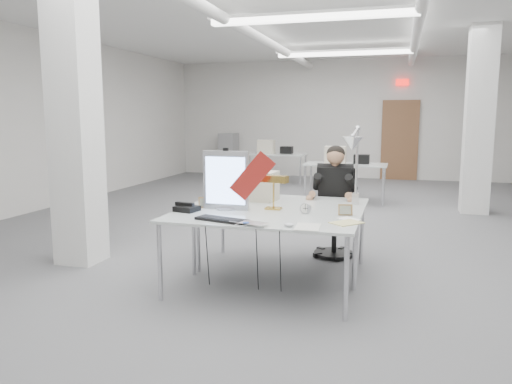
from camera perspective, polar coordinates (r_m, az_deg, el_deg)
room_shell at (r=7.09m, az=6.59°, el=8.73°), size 10.04×14.04×3.24m
desk_main at (r=4.63m, az=0.48°, el=-3.03°), size 1.80×0.90×0.02m
desk_second at (r=5.48m, az=3.02°, el=-1.19°), size 1.80×0.90×0.02m
bg_desk_a at (r=9.96m, az=10.19°, el=3.12°), size 1.60×0.80×0.02m
bg_desk_b at (r=12.47m, az=2.07°, el=4.34°), size 1.60×0.80×0.02m
filing_cabinet at (r=14.35m, az=-3.13°, el=4.33°), size 0.45×0.55×1.20m
office_chair at (r=6.06m, az=8.97°, el=-2.83°), size 0.50×0.50×0.97m
seated_person at (r=5.94m, az=9.00°, el=1.01°), size 0.55×0.67×0.97m
monitor at (r=4.97m, az=-3.45°, el=1.34°), size 0.47×0.05×0.59m
pennant at (r=4.84m, az=-0.39°, el=1.86°), size 0.44×0.13×0.49m
keyboard at (r=4.46m, az=-3.94°, el=-3.16°), size 0.52×0.29×0.02m
laptop at (r=4.25m, az=-1.16°, el=-3.73°), size 0.38×0.30×0.03m
mouse at (r=4.22m, az=3.79°, el=-3.77°), size 0.10×0.08×0.03m
bankers_lamp at (r=4.98m, az=2.02°, el=-0.11°), size 0.31×0.17×0.33m
desk_phone at (r=4.94m, az=-7.92°, el=-1.89°), size 0.24×0.23×0.05m
picture_frame_left at (r=5.12m, az=-5.82°, el=-1.17°), size 0.14×0.10×0.11m
picture_frame_right at (r=4.77m, az=10.18°, el=-2.02°), size 0.14×0.06×0.11m
desk_clock at (r=4.79m, az=5.70°, el=-1.89°), size 0.11×0.05×0.11m
paper_stack_a at (r=4.23m, az=5.93°, el=-3.98°), size 0.23×0.31×0.01m
paper_stack_b at (r=4.43m, az=10.32°, el=-3.48°), size 0.31×0.32×0.01m
paper_stack_c at (r=4.59m, az=10.61°, el=-3.08°), size 0.23×0.22×0.01m
beige_monitor at (r=5.51m, az=0.54°, el=0.69°), size 0.36×0.34×0.32m
architect_lamp at (r=5.11m, az=11.19°, el=2.80°), size 0.23×0.65×0.83m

